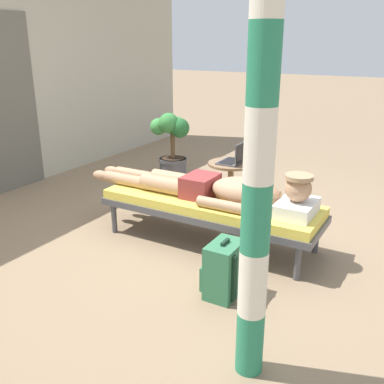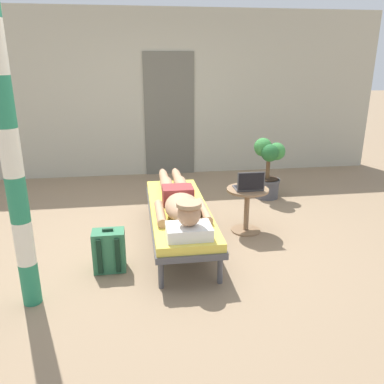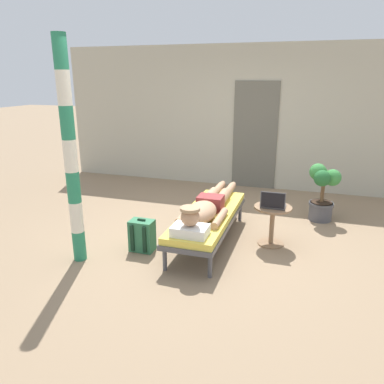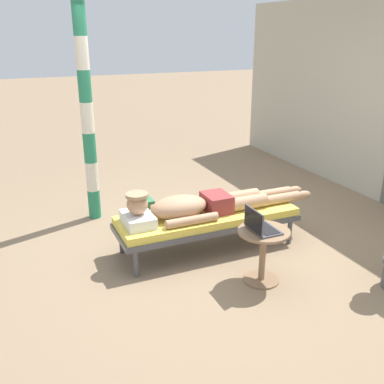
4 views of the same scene
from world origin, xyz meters
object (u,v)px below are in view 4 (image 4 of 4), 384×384
at_px(laptop, 260,225).
at_px(backpack, 144,214).
at_px(person_reclining, 199,205).
at_px(lounge_chair, 208,219).
at_px(side_table, 263,247).
at_px(porch_post, 87,118).

bearing_deg(laptop, backpack, -157.98).
bearing_deg(person_reclining, lounge_chair, 90.00).
relative_size(side_table, porch_post, 0.21).
relative_size(lounge_chair, laptop, 6.34).
height_order(side_table, porch_post, porch_post).
distance_m(side_table, backpack, 1.68).
height_order(person_reclining, porch_post, porch_post).
distance_m(person_reclining, porch_post, 1.75).
bearing_deg(backpack, lounge_chair, 33.94).
relative_size(lounge_chair, side_table, 3.76).
bearing_deg(lounge_chair, porch_post, -144.82).
bearing_deg(lounge_chair, person_reclining, -90.00).
xyz_separation_m(lounge_chair, laptop, (0.81, 0.13, 0.24)).
bearing_deg(person_reclining, backpack, -151.60).
bearing_deg(porch_post, laptop, 26.61).
xyz_separation_m(laptop, backpack, (-1.53, -0.62, -0.39)).
xyz_separation_m(side_table, laptop, (0.00, -0.05, 0.23)).
xyz_separation_m(lounge_chair, side_table, (0.81, 0.18, 0.01)).
relative_size(backpack, porch_post, 0.17).
bearing_deg(side_table, porch_post, -152.30).
bearing_deg(lounge_chair, laptop, 9.29).
bearing_deg(side_table, backpack, -156.35).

